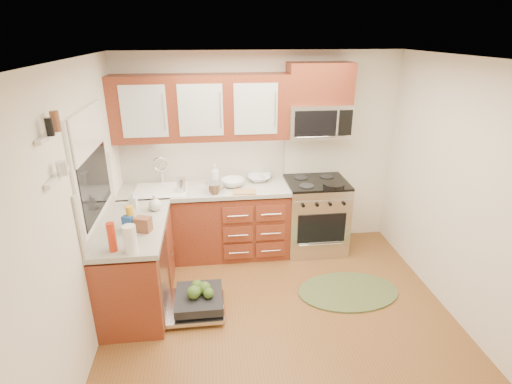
{
  "coord_description": "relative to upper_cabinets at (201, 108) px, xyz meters",
  "views": [
    {
      "loc": [
        -0.64,
        -3.14,
        2.71
      ],
      "look_at": [
        -0.16,
        0.85,
        1.08
      ],
      "focal_mm": 28.0,
      "sensor_mm": 36.0,
      "label": 1
    }
  ],
  "objects": [
    {
      "name": "floor",
      "position": [
        0.73,
        -1.57,
        -1.88
      ],
      "size": [
        3.5,
        3.5,
        0.0
      ],
      "primitive_type": "plane",
      "color": "brown",
      "rests_on": "ground"
    },
    {
      "name": "cutting_board",
      "position": [
        0.47,
        -0.35,
        -0.94
      ],
      "size": [
        0.27,
        0.19,
        0.02
      ],
      "primitive_type": "cube",
      "rotation": [
        0.0,
        0.0,
        -0.07
      ],
      "color": "#A07349",
      "rests_on": "countertop_back"
    },
    {
      "name": "range",
      "position": [
        1.41,
        -0.15,
        -1.4
      ],
      "size": [
        0.76,
        0.64,
        0.95
      ],
      "primitive_type": null,
      "color": "silver",
      "rests_on": "ground"
    },
    {
      "name": "base_cabinet_left",
      "position": [
        -0.72,
        -1.05,
        -1.45
      ],
      "size": [
        0.6,
        1.25,
        0.85
      ],
      "primitive_type": "cube",
      "color": "maroon",
      "rests_on": "ground"
    },
    {
      "name": "base_cabinet_back",
      "position": [
        0.0,
        -0.12,
        -1.45
      ],
      "size": [
        2.05,
        0.6,
        0.85
      ],
      "primitive_type": "cube",
      "color": "maroon",
      "rests_on": "ground"
    },
    {
      "name": "wooden_box",
      "position": [
        -0.58,
        -1.21,
        -0.88
      ],
      "size": [
        0.17,
        0.14,
        0.15
      ],
      "primitive_type": "cube",
      "rotation": [
        0.0,
        0.0,
        -0.31
      ],
      "color": "brown",
      "rests_on": "countertop_left"
    },
    {
      "name": "mustard_bottle",
      "position": [
        -0.7,
        -1.14,
        -0.83
      ],
      "size": [
        0.09,
        0.09,
        0.24
      ],
      "primitive_type": "cylinder",
      "rotation": [
        0.0,
        0.0,
        0.15
      ],
      "color": "yellow",
      "rests_on": "countertop_left"
    },
    {
      "name": "soap_bottle_c",
      "position": [
        -0.52,
        -0.73,
        -0.86
      ],
      "size": [
        0.17,
        0.17,
        0.18
      ],
      "primitive_type": "imported",
      "rotation": [
        0.0,
        0.0,
        0.27
      ],
      "color": "#999999",
      "rests_on": "countertop_left"
    },
    {
      "name": "shelf_lower",
      "position": [
        -0.99,
        -1.92,
        -0.12
      ],
      "size": [
        0.04,
        0.4,
        0.03
      ],
      "primitive_type": "cube",
      "color": "white",
      "rests_on": "ground"
    },
    {
      "name": "blue_carton",
      "position": [
        -0.73,
        -1.19,
        -0.87
      ],
      "size": [
        0.11,
        0.09,
        0.15
      ],
      "primitive_type": "cube",
      "rotation": [
        0.0,
        0.0,
        -0.39
      ],
      "color": "#214F9E",
      "rests_on": "countertop_left"
    },
    {
      "name": "bowl_b",
      "position": [
        0.35,
        -0.12,
        -0.9
      ],
      "size": [
        0.32,
        0.32,
        0.09
      ],
      "primitive_type": "imported",
      "rotation": [
        0.0,
        0.0,
        -0.13
      ],
      "color": "#999999",
      "rests_on": "countertop_back"
    },
    {
      "name": "sink",
      "position": [
        -0.52,
        -0.16,
        -1.07
      ],
      "size": [
        0.62,
        0.5,
        0.26
      ],
      "primitive_type": null,
      "color": "white",
      "rests_on": "ground"
    },
    {
      "name": "window_blind",
      "position": [
        -0.98,
        -1.07,
        0.0
      ],
      "size": [
        0.02,
        0.96,
        0.4
      ],
      "primitive_type": "cube",
      "color": "white",
      "rests_on": "ground"
    },
    {
      "name": "soap_bottle_a",
      "position": [
        0.13,
        -0.05,
        -0.82
      ],
      "size": [
        0.1,
        0.1,
        0.27
      ],
      "primitive_type": "imported",
      "rotation": [
        0.0,
        0.0,
        0.01
      ],
      "color": "#999999",
      "rests_on": "countertop_back"
    },
    {
      "name": "wall_right",
      "position": [
        2.48,
        -1.57,
        -0.62
      ],
      "size": [
        0.04,
        3.5,
        2.5
      ],
      "primitive_type": "cube",
      "color": "white",
      "rests_on": "ground"
    },
    {
      "name": "paper_towel_roll",
      "position": [
        -0.63,
        -1.59,
        -0.82
      ],
      "size": [
        0.12,
        0.12,
        0.25
      ],
      "primitive_type": "cylinder",
      "rotation": [
        0.0,
        0.0,
        0.04
      ],
      "color": "white",
      "rests_on": "countertop_left"
    },
    {
      "name": "window",
      "position": [
        -1.01,
        -1.07,
        -0.32
      ],
      "size": [
        0.03,
        1.05,
        1.05
      ],
      "primitive_type": null,
      "color": "white",
      "rests_on": "ground"
    },
    {
      "name": "dishwasher",
      "position": [
        -0.13,
        -1.27,
        -1.77
      ],
      "size": [
        0.7,
        0.6,
        0.2
      ],
      "primitive_type": null,
      "color": "silver",
      "rests_on": "ground"
    },
    {
      "name": "wall_left",
      "position": [
        -1.02,
        -1.57,
        -0.62
      ],
      "size": [
        0.04,
        3.5,
        2.5
      ],
      "primitive_type": "cube",
      "color": "white",
      "rests_on": "ground"
    },
    {
      "name": "stock_pot",
      "position": [
        0.12,
        -0.32,
        -0.89
      ],
      "size": [
        0.28,
        0.28,
        0.13
      ],
      "primitive_type": "cylinder",
      "rotation": [
        0.0,
        0.0,
        0.39
      ],
      "color": "silver",
      "rests_on": "countertop_back"
    },
    {
      "name": "red_bottle",
      "position": [
        -0.79,
        -1.56,
        -0.82
      ],
      "size": [
        0.08,
        0.08,
        0.27
      ],
      "primitive_type": "cylinder",
      "rotation": [
        0.0,
        0.0,
        0.13
      ],
      "color": "red",
      "rests_on": "countertop_left"
    },
    {
      "name": "skillet",
      "position": [
        1.55,
        -0.37,
        -0.9
      ],
      "size": [
        0.32,
        0.32,
        0.05
      ],
      "primitive_type": "cylinder",
      "rotation": [
        0.0,
        0.0,
        0.28
      ],
      "color": "black",
      "rests_on": "range"
    },
    {
      "name": "shelf_upper",
      "position": [
        -0.99,
        -1.92,
        0.17
      ],
      "size": [
        0.04,
        0.4,
        0.03
      ],
      "primitive_type": "cube",
      "color": "white",
      "rests_on": "ground"
    },
    {
      "name": "bowl_a",
      "position": [
        0.68,
        0.03,
        -0.92
      ],
      "size": [
        0.31,
        0.31,
        0.07
      ],
      "primitive_type": "imported",
      "rotation": [
        0.0,
        0.0,
        0.14
      ],
      "color": "#999999",
      "rests_on": "countertop_back"
    },
    {
      "name": "upper_cabinets",
      "position": [
        0.0,
        0.0,
        0.0
      ],
      "size": [
        2.05,
        0.35,
        0.75
      ],
      "primitive_type": null,
      "color": "maroon",
      "rests_on": "ground"
    },
    {
      "name": "backsplash_back",
      "position": [
        0.0,
        0.16,
        -0.67
      ],
      "size": [
        2.05,
        0.02,
        0.57
      ],
      "primitive_type": "cube",
      "color": "beige",
      "rests_on": "ground"
    },
    {
      "name": "microwave",
      "position": [
        1.41,
        -0.02,
        -0.18
      ],
      "size": [
        0.76,
        0.38,
        0.4
      ],
      "primitive_type": null,
      "color": "silver",
      "rests_on": "ground"
    },
    {
      "name": "soap_bottle_b",
      "position": [
        -0.77,
        -0.63,
        -0.86
      ],
      "size": [
        0.09,
        0.09,
        0.17
      ],
      "primitive_type": "imported",
      "rotation": [
        0.0,
        0.0,
        -0.14
      ],
      "color": "#999999",
      "rests_on": "countertop_left"
    },
    {
      "name": "rug",
      "position": [
        1.55,
        -1.16,
        -1.86
      ],
      "size": [
        1.21,
        0.87,
        0.02
      ],
      "primitive_type": null,
      "rotation": [
        0.0,
        0.0,
        0.13
      ],
      "color": "#526137",
      "rests_on": "ground"
    },
    {
      "name": "wall_front",
      "position": [
        0.73,
        -3.33,
        -0.62
      ],
      "size": [
        3.5,
        0.04,
        2.5
      ],
      "primitive_type": "cube",
      "color": "white",
      "rests_on": "ground"
    },
    {
      "name": "backsplash_left",
      "position": [
        -1.01,
        -1.05,
        -0.67
      ],
      "size": [
        0.02,
        1.25,
        0.57
      ],
      "primitive_type": "cube",
      "color": "beige",
      "rests_on": "ground"
    },
    {
      "name": "canister",
      "position": [
        -0.27,
        -0.24,
        -0.86
      ],
      "size": [
        0.12,
        0.12,
        0.17
      ],
      "primitive_type": "cylinder",
      "rotation": [
        0.0,
        0.0,
        -0.12
      ],
      "color": "silver",
      "rests_on": "countertop_back"
    },
    {
      "name": "countertop_back",
      "position": [
        0.0,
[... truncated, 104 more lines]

